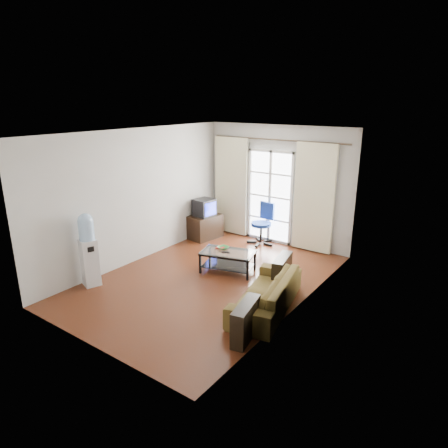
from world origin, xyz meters
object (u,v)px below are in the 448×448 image
at_px(water_cooler, 88,248).
at_px(coffee_table, 228,259).
at_px(crt_tv, 204,207).
at_px(task_chair, 262,232).
at_px(tv_stand, 205,227).
at_px(sofa, 266,292).

bearing_deg(water_cooler, coffee_table, 67.89).
distance_m(crt_tv, water_cooler, 3.19).
distance_m(crt_tv, task_chair, 1.49).
distance_m(coffee_table, task_chair, 1.80).
bearing_deg(crt_tv, task_chair, 27.83).
xyz_separation_m(tv_stand, water_cooler, (-0.09, -3.23, 0.42)).
xyz_separation_m(sofa, coffee_table, (-1.32, 0.81, -0.01)).
relative_size(sofa, coffee_table, 1.73).
bearing_deg(task_chair, tv_stand, -153.40).
relative_size(sofa, water_cooler, 1.45).
distance_m(task_chair, water_cooler, 3.97).
height_order(sofa, water_cooler, water_cooler).
xyz_separation_m(tv_stand, crt_tv, (0.00, -0.04, 0.49)).
relative_size(task_chair, water_cooler, 0.71).
xyz_separation_m(coffee_table, crt_tv, (-1.59, 1.28, 0.51)).
height_order(tv_stand, crt_tv, crt_tv).
bearing_deg(tv_stand, sofa, -27.00).
relative_size(coffee_table, tv_stand, 1.47).
height_order(tv_stand, task_chair, task_chair).
bearing_deg(sofa, task_chair, -160.35).
distance_m(sofa, task_chair, 3.04).
height_order(crt_tv, water_cooler, water_cooler).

